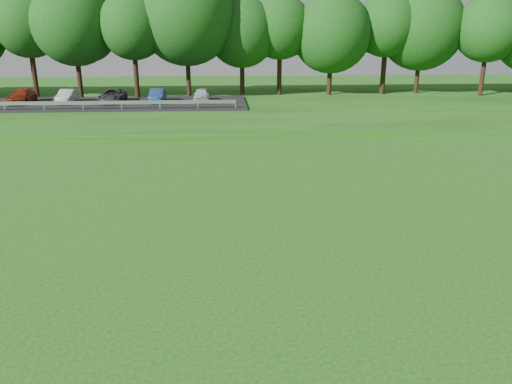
{
  "coord_description": "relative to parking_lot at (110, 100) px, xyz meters",
  "views": [
    {
      "loc": [
        -14.1,
        -13.29,
        6.94
      ],
      "look_at": [
        -12.93,
        4.12,
        1.3
      ],
      "focal_mm": 35.0,
      "sensor_mm": 36.0,
      "label": 1
    }
  ],
  "objects": [
    {
      "name": "walking_path",
      "position": [
        24.24,
        -12.81,
        -1.01
      ],
      "size": [
        130.0,
        1.6,
        0.04
      ],
      "primitive_type": "cube",
      "color": "gray",
      "rests_on": "ground"
    },
    {
      "name": "treeline",
      "position": [
        24.24,
        5.19,
        7.07
      ],
      "size": [
        104.0,
        7.0,
        15.0
      ],
      "primitive_type": null,
      "color": "#0F4213",
      "rests_on": "berm"
    },
    {
      "name": "parking_lot",
      "position": [
        0.0,
        0.0,
        0.0
      ],
      "size": [
        24.0,
        9.0,
        1.38
      ],
      "color": "black",
      "rests_on": "berm"
    },
    {
      "name": "berm",
      "position": [
        24.24,
        1.19,
        -0.73
      ],
      "size": [
        130.0,
        30.0,
        0.6
      ],
      "primitive_type": "cube",
      "color": "#1A460D",
      "rests_on": "ground"
    }
  ]
}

